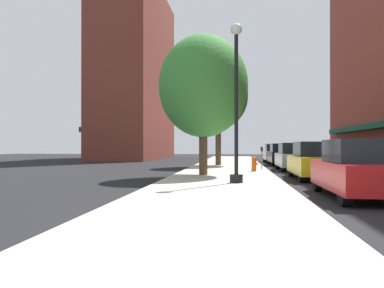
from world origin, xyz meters
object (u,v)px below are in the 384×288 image
(tree_mid, at_px, (218,96))
(car_silver, at_px, (293,157))
(car_red, at_px, (358,170))
(car_yellow, at_px, (314,161))
(parking_meter_near, at_px, (262,155))
(car_white, at_px, (274,153))
(tree_near, at_px, (203,86))
(car_black, at_px, (282,155))
(lamppost, at_px, (236,99))
(fire_hydrant, at_px, (254,164))

(tree_mid, relative_size, car_silver, 1.72)
(car_red, bearing_deg, car_yellow, 88.80)
(parking_meter_near, distance_m, tree_mid, 7.01)
(car_red, distance_m, car_yellow, 6.23)
(car_white, bearing_deg, car_silver, -89.44)
(car_silver, distance_m, car_white, 11.83)
(car_silver, bearing_deg, car_white, 87.97)
(tree_near, bearing_deg, car_black, 67.27)
(tree_mid, relative_size, car_yellow, 1.72)
(lamppost, height_order, car_white, lamppost)
(car_yellow, distance_m, car_white, 18.21)
(tree_near, height_order, car_black, tree_near)
(lamppost, height_order, car_silver, lamppost)
(fire_hydrant, relative_size, tree_mid, 0.11)
(lamppost, xyz_separation_m, car_red, (3.41, -3.08, -2.39))
(car_silver, bearing_deg, car_yellow, -92.03)
(car_yellow, xyz_separation_m, car_black, (0.00, 12.56, 0.00))
(tree_near, relative_size, tree_mid, 0.89)
(tree_mid, bearing_deg, lamppost, -84.49)
(lamppost, bearing_deg, fire_hydrant, 81.98)
(lamppost, xyz_separation_m, tree_mid, (-1.28, 13.31, 1.86))
(car_yellow, bearing_deg, fire_hydrant, 125.54)
(tree_near, bearing_deg, tree_mid, 88.36)
(lamppost, bearing_deg, car_yellow, 42.84)
(car_red, height_order, car_silver, same)
(car_yellow, bearing_deg, car_white, 90.38)
(tree_near, xyz_separation_m, tree_mid, (0.27, 9.43, 0.77))
(fire_hydrant, relative_size, car_yellow, 0.18)
(parking_meter_near, bearing_deg, tree_near, -124.00)
(car_silver, xyz_separation_m, car_white, (0.00, 11.83, 0.00))
(car_yellow, xyz_separation_m, car_silver, (0.00, 6.38, 0.00))
(tree_near, bearing_deg, lamppost, -68.16)
(tree_mid, bearing_deg, tree_near, -91.64)
(fire_hydrant, distance_m, car_red, 10.05)
(tree_near, xyz_separation_m, car_silver, (4.96, 5.66, -3.49))
(lamppost, distance_m, tree_near, 4.32)
(tree_near, bearing_deg, car_red, -54.50)
(parking_meter_near, bearing_deg, tree_mid, 118.86)
(fire_hydrant, distance_m, car_silver, 3.80)
(lamppost, bearing_deg, car_black, 77.77)
(parking_meter_near, distance_m, car_white, 13.17)
(car_white, bearing_deg, car_red, -89.44)
(tree_mid, distance_m, car_red, 17.56)
(fire_hydrant, relative_size, car_silver, 0.18)
(parking_meter_near, bearing_deg, car_red, -80.30)
(tree_near, distance_m, car_white, 18.51)
(lamppost, height_order, tree_near, tree_near)
(car_black, bearing_deg, car_silver, -88.60)
(car_silver, relative_size, car_white, 1.00)
(tree_mid, height_order, car_white, tree_mid)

